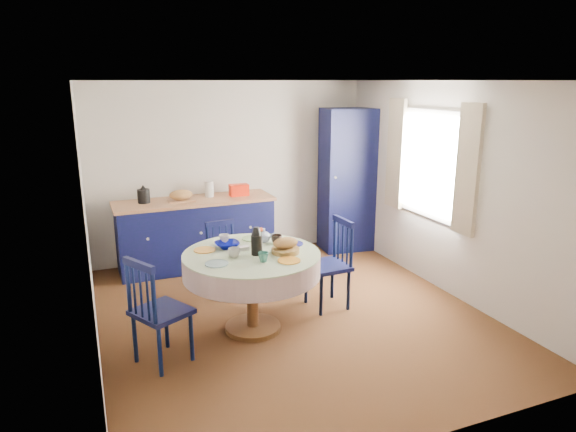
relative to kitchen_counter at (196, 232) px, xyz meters
The scene contains 17 objects.
floor 2.06m from the kitchen_counter, 71.62° to the right, with size 4.50×4.50×0.00m, color black.
ceiling 2.84m from the kitchen_counter, 71.62° to the right, with size 4.50×4.50×0.00m, color white.
wall_back 1.05m from the kitchen_counter, 28.98° to the left, with size 4.00×0.02×2.50m, color beige.
wall_left 2.46m from the kitchen_counter, 125.76° to the right, with size 0.02×4.50×2.50m, color beige.
wall_right 3.33m from the kitchen_counter, 35.84° to the right, with size 0.02×4.50×2.50m, color beige.
window 3.21m from the kitchen_counter, 31.76° to the right, with size 0.10×1.74×1.45m.
kitchen_counter is the anchor object (origin of this frame).
pantry_cabinet 2.36m from the kitchen_counter, ahead, with size 0.79×0.60×2.11m.
dining_table 2.09m from the kitchen_counter, 86.28° to the right, with size 1.38×1.38×1.11m.
chair_left 2.53m from the kitchen_counter, 109.84° to the right, with size 0.60×0.61×1.02m.
chair_far 1.06m from the kitchen_counter, 83.71° to the right, with size 0.43×0.41×0.88m.
chair_right 2.17m from the kitchen_counter, 58.52° to the right, with size 0.45×0.47×1.02m.
mug_a 2.16m from the kitchen_counter, 91.83° to the right, with size 0.11×0.11×0.09m, color silver.
mug_b 2.40m from the kitchen_counter, 86.29° to the right, with size 0.10×0.10×0.10m, color #306D61.
mug_c 1.98m from the kitchen_counter, 75.89° to the right, with size 0.12×0.12×0.09m, color black.
mug_d 1.74m from the kitchen_counter, 91.55° to the right, with size 0.11×0.11×0.10m, color silver.
cobalt_bowl 1.87m from the kitchen_counter, 91.63° to the right, with size 0.25×0.25×0.06m, color #020766.
Camera 1 is at (-1.98, -4.80, 2.50)m, focal length 32.00 mm.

